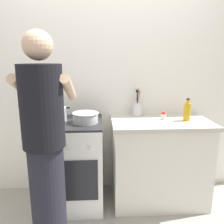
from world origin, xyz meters
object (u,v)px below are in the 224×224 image
object	(u,v)px
stove_range	(73,163)
utensil_crock	(137,107)
person	(45,151)
oil_bottle	(187,111)
mixing_bowl	(85,117)
spice_bottle	(163,116)
pot	(58,114)

from	to	relation	value
stove_range	utensil_crock	size ratio (longest dim) A/B	2.75
utensil_crock	person	distance (m)	1.17
oil_bottle	person	xyz separation A→B (m)	(-1.28, -0.62, -0.13)
mixing_bowl	spice_bottle	world-z (taller)	mixing_bowl
stove_range	utensil_crock	distance (m)	0.90
mixing_bowl	spice_bottle	xyz separation A→B (m)	(0.79, 0.06, -0.02)
utensil_crock	stove_range	bearing A→B (deg)	-163.65
spice_bottle	oil_bottle	size ratio (longest dim) A/B	0.34
utensil_crock	oil_bottle	size ratio (longest dim) A/B	1.43
mixing_bowl	utensil_crock	world-z (taller)	utensil_crock
oil_bottle	person	size ratio (longest dim) A/B	0.13
mixing_bowl	stove_range	bearing A→B (deg)	163.58
stove_range	utensil_crock	bearing A→B (deg)	16.35
utensil_crock	spice_bottle	size ratio (longest dim) A/B	4.16
stove_range	oil_bottle	bearing A→B (deg)	-1.16
mixing_bowl	oil_bottle	bearing A→B (deg)	1.00
utensil_crock	pot	bearing A→B (deg)	-169.59
mixing_bowl	person	distance (m)	0.66
stove_range	person	world-z (taller)	person
oil_bottle	spice_bottle	bearing A→B (deg)	168.93
pot	oil_bottle	distance (m)	1.30
stove_range	oil_bottle	distance (m)	1.28
pot	spice_bottle	bearing A→B (deg)	-1.54
utensil_crock	mixing_bowl	bearing A→B (deg)	-156.08
pot	utensil_crock	world-z (taller)	utensil_crock
oil_bottle	person	world-z (taller)	person
pot	oil_bottle	bearing A→B (deg)	-3.24
spice_bottle	stove_range	bearing A→B (deg)	-178.70
spice_bottle	person	xyz separation A→B (m)	(-1.05, -0.66, -0.08)
oil_bottle	person	bearing A→B (deg)	-154.24
mixing_bowl	utensil_crock	distance (m)	0.60
stove_range	spice_bottle	bearing A→B (deg)	1.30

